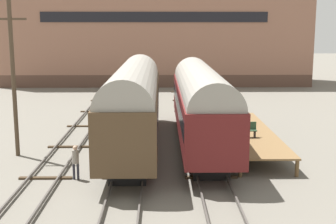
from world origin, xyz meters
TOP-DOWN VIEW (x-y plane):
  - ground_plane at (0.00, 0.00)m, footprint 200.00×200.00m
  - track_left at (-4.08, 0.00)m, footprint 2.60×60.00m
  - track_middle at (0.00, 0.00)m, footprint 2.60×60.00m
  - track_right at (4.08, 0.00)m, footprint 2.60×60.00m
  - train_car_brown at (0.00, 2.82)m, footprint 2.91×17.62m
  - train_car_maroon at (4.08, 3.39)m, footprint 2.89×17.19m
  - station_platform at (6.96, 3.20)m, footprint 3.13×12.35m
  - bench at (6.51, 1.61)m, footprint 1.40×0.40m
  - person_worker at (-2.56, -3.08)m, footprint 0.32×0.32m
  - utility_pole at (-6.70, 1.25)m, footprint 1.80×0.24m
  - warehouse_building at (0.85, 36.17)m, footprint 38.30×10.21m

SIDE VIEW (x-z plane):
  - ground_plane at x=0.00m, z-range 0.00..0.00m
  - track_left at x=-4.08m, z-range 0.01..0.27m
  - track_middle at x=0.00m, z-range 0.01..0.27m
  - track_right at x=4.08m, z-range 0.01..0.27m
  - station_platform at x=6.96m, z-range 0.40..1.36m
  - person_worker at x=-2.56m, z-range 0.17..1.88m
  - bench at x=6.51m, z-range 0.99..1.90m
  - train_car_maroon at x=4.08m, z-range 0.35..5.33m
  - train_car_brown at x=0.00m, z-range 0.37..5.60m
  - utility_pole at x=-6.70m, z-range 0.16..9.00m
  - warehouse_building at x=0.85m, z-range 0.00..15.25m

